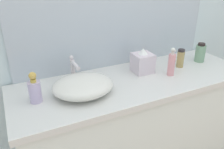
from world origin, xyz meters
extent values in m
cube|color=silver|center=(0.00, 0.73, 1.30)|extent=(6.00, 0.06, 2.60)
cube|color=white|center=(-0.04, 0.41, 0.42)|extent=(1.59, 0.52, 0.84)
cube|color=silver|center=(-0.04, 0.41, 0.86)|extent=(1.63, 0.56, 0.04)
ellipsoid|color=silver|center=(-0.42, 0.38, 0.93)|extent=(0.36, 0.32, 0.10)
cylinder|color=silver|center=(-0.42, 0.57, 0.95)|extent=(0.03, 0.03, 0.14)
cylinder|color=silver|center=(-0.42, 0.51, 1.01)|extent=(0.03, 0.12, 0.03)
sphere|color=silver|center=(-0.42, 0.59, 1.03)|extent=(0.03, 0.03, 0.03)
cylinder|color=pink|center=(0.20, 0.36, 0.95)|extent=(0.05, 0.05, 0.15)
cylinder|color=silver|center=(0.20, 0.36, 1.04)|extent=(0.02, 0.02, 0.02)
sphere|color=silver|center=(0.20, 0.36, 1.06)|extent=(0.03, 0.03, 0.03)
cylinder|color=silver|center=(0.20, 0.35, 1.06)|extent=(0.01, 0.02, 0.01)
cylinder|color=#C2AFD5|center=(-0.69, 0.41, 0.94)|extent=(0.07, 0.07, 0.12)
cylinder|color=gold|center=(-0.69, 0.41, 1.01)|extent=(0.03, 0.03, 0.02)
sphere|color=gold|center=(-0.69, 0.41, 1.04)|extent=(0.04, 0.04, 0.04)
cylinder|color=#D4AE52|center=(-0.69, 0.40, 1.04)|extent=(0.02, 0.02, 0.02)
cylinder|color=gray|center=(0.57, 0.46, 0.94)|extent=(0.08, 0.08, 0.13)
cylinder|color=black|center=(0.57, 0.46, 1.02)|extent=(0.05, 0.05, 0.02)
cylinder|color=tan|center=(0.36, 0.44, 0.94)|extent=(0.05, 0.05, 0.12)
cylinder|color=#2B2627|center=(0.36, 0.44, 1.01)|extent=(0.05, 0.05, 0.02)
cube|color=silver|center=(0.05, 0.49, 0.95)|extent=(0.14, 0.14, 0.13)
cone|color=white|center=(0.05, 0.49, 1.03)|extent=(0.07, 0.07, 0.04)
camera|label=1|loc=(-0.80, -0.78, 1.57)|focal=37.43mm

